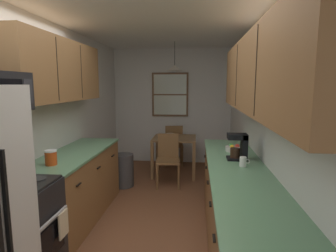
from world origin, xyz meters
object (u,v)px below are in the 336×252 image
object	(u,v)px
coffee_maker	(240,146)
fruit_bowl	(234,148)
trash_bin	(123,170)
dining_chair_near	(168,157)
storage_canister	(51,158)
table_serving_bowl	(170,135)
stove_range	(17,233)
mug_by_coffeemaker	(243,162)
dining_table	(174,144)
dining_chair_far	(174,143)

from	to	relation	value
coffee_maker	fruit_bowl	size ratio (longest dim) A/B	1.42
trash_bin	dining_chair_near	bearing A→B (deg)	11.14
storage_canister	fruit_bowl	distance (m)	2.21
dining_chair_near	table_serving_bowl	bearing A→B (deg)	91.91
stove_range	table_serving_bowl	bearing A→B (deg)	72.11
trash_bin	fruit_bowl	distance (m)	2.09
dining_chair_near	storage_canister	distance (m)	2.27
dining_chair_near	coffee_maker	bearing A→B (deg)	-57.14
coffee_maker	fruit_bowl	distance (m)	0.43
fruit_bowl	stove_range	bearing A→B (deg)	-143.82
trash_bin	mug_by_coffeemaker	bearing A→B (deg)	-43.26
dining_table	mug_by_coffeemaker	size ratio (longest dim) A/B	7.61
trash_bin	dining_chair_far	bearing A→B (deg)	59.41
dining_table	mug_by_coffeemaker	xyz separation A→B (m)	(0.92, -2.37, 0.34)
stove_range	dining_chair_far	xyz separation A→B (m)	(1.06, 3.75, 0.03)
dining_table	dining_chair_far	world-z (taller)	dining_chair_far
trash_bin	storage_canister	size ratio (longest dim) A/B	3.50
coffee_maker	fruit_bowl	world-z (taller)	coffee_maker
mug_by_coffeemaker	dining_table	bearing A→B (deg)	111.17
dining_chair_far	stove_range	bearing A→B (deg)	-105.85
stove_range	dining_chair_near	bearing A→B (deg)	67.75
stove_range	fruit_bowl	distance (m)	2.56
fruit_bowl	table_serving_bowl	size ratio (longest dim) A/B	1.03
table_serving_bowl	dining_chair_far	bearing A→B (deg)	87.49
mug_by_coffeemaker	table_serving_bowl	distance (m)	2.63
storage_canister	stove_range	bearing A→B (deg)	-89.51
dining_chair_near	dining_chair_far	xyz separation A→B (m)	(0.00, 1.15, 0.00)
trash_bin	table_serving_bowl	xyz separation A→B (m)	(0.75, 0.78, 0.49)
coffee_maker	table_serving_bowl	bearing A→B (deg)	115.02
stove_range	dining_chair_near	distance (m)	2.80
dining_table	fruit_bowl	world-z (taller)	fruit_bowl
dining_table	dining_chair_far	bearing A→B (deg)	96.20
coffee_maker	mug_by_coffeemaker	bearing A→B (deg)	-90.02
dining_chair_near	dining_chair_far	world-z (taller)	same
fruit_bowl	dining_table	bearing A→B (deg)	118.42
dining_chair_near	table_serving_bowl	xyz separation A→B (m)	(-0.02, 0.63, 0.27)
dining_chair_far	fruit_bowl	size ratio (longest dim) A/B	4.25
dining_chair_far	table_serving_bowl	world-z (taller)	dining_chair_far
coffee_maker	table_serving_bowl	world-z (taller)	coffee_maker
dining_table	fruit_bowl	xyz separation A→B (m)	(0.91, -1.68, 0.33)
dining_chair_far	storage_canister	world-z (taller)	storage_canister
dining_chair_near	mug_by_coffeemaker	bearing A→B (deg)	-61.33
dining_chair_near	coffee_maker	size ratio (longest dim) A/B	2.98
storage_canister	mug_by_coffeemaker	distance (m)	2.06
dining_table	table_serving_bowl	distance (m)	0.19
dining_table	table_serving_bowl	xyz separation A→B (m)	(-0.09, 0.05, 0.16)
dining_chair_near	dining_table	bearing A→B (deg)	83.61
dining_chair_near	coffee_maker	distance (m)	1.90
coffee_maker	dining_chair_near	bearing A→B (deg)	122.86
stove_range	table_serving_bowl	size ratio (longest dim) A/B	5.34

